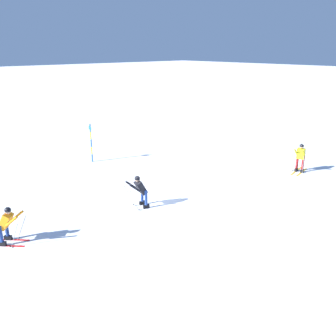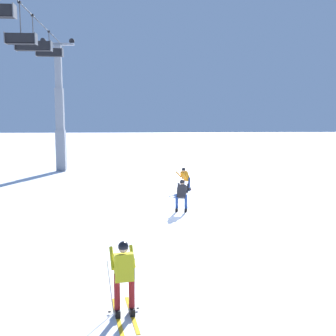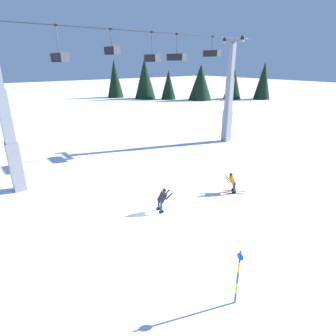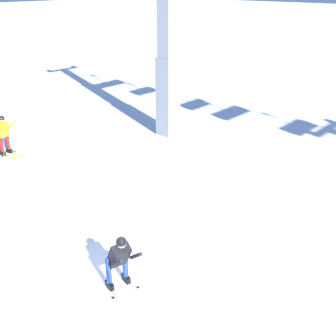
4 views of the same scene
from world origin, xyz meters
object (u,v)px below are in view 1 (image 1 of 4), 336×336
at_px(trail_marker_pole, 91,142).
at_px(skier_distant_downhill, 301,156).
at_px(skier_carving_main, 140,189).
at_px(skier_distant_uphill, 6,223).

xyz_separation_m(trail_marker_pole, skier_distant_downhill, (-7.82, 9.77, -0.32)).
xyz_separation_m(skier_carving_main, skier_distant_uphill, (5.54, -0.81, -0.05)).
bearing_deg(trail_marker_pole, skier_carving_main, 75.42).
distance_m(skier_carving_main, skier_distant_downhill, 10.03).
height_order(trail_marker_pole, skier_distant_uphill, trail_marker_pole).
bearing_deg(trail_marker_pole, skier_distant_downhill, 128.67).
bearing_deg(trail_marker_pole, skier_distant_uphill, 41.43).
relative_size(skier_carving_main, trail_marker_pole, 0.70).
xyz_separation_m(skier_carving_main, skier_distant_downhill, (-9.74, 2.38, 0.09)).
relative_size(skier_carving_main, skier_distant_uphill, 1.08).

